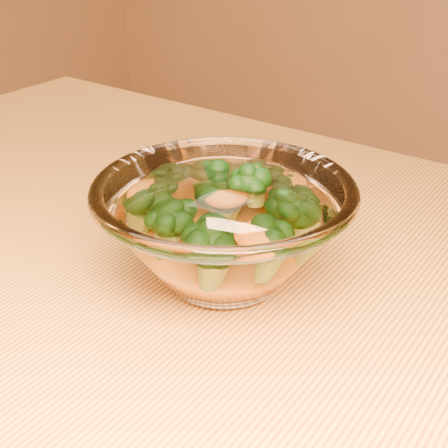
{
  "coord_description": "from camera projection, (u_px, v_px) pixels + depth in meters",
  "views": [
    {
      "loc": [
        0.28,
        -0.34,
        1.05
      ],
      "look_at": [
        0.01,
        0.03,
        0.81
      ],
      "focal_mm": 50.0,
      "sensor_mm": 36.0,
      "label": 1
    }
  ],
  "objects": [
    {
      "name": "glass_bowl",
      "position": [
        224.0,
        229.0,
        0.52
      ],
      "size": [
        0.22,
        0.22,
        0.1
      ],
      "color": "white",
      "rests_on": "table"
    },
    {
      "name": "broccoli_heap",
      "position": [
        230.0,
        212.0,
        0.52
      ],
      "size": [
        0.15,
        0.15,
        0.07
      ],
      "color": "black",
      "rests_on": "cheese_sauce"
    },
    {
      "name": "table",
      "position": [
        192.0,
        380.0,
        0.58
      ],
      "size": [
        1.2,
        0.8,
        0.75
      ],
      "color": "gold",
      "rests_on": "ground"
    },
    {
      "name": "cheese_sauce",
      "position": [
        224.0,
        250.0,
        0.53
      ],
      "size": [
        0.11,
        0.11,
        0.03
      ],
      "primitive_type": "ellipsoid",
      "color": "orange",
      "rests_on": "glass_bowl"
    }
  ]
}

